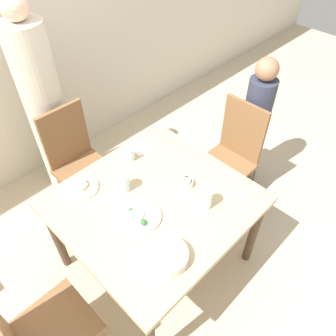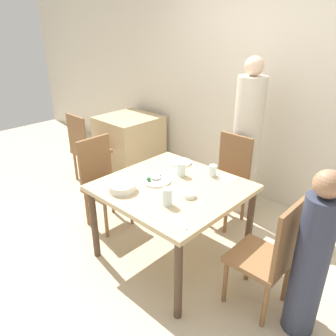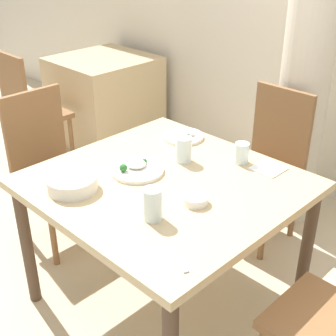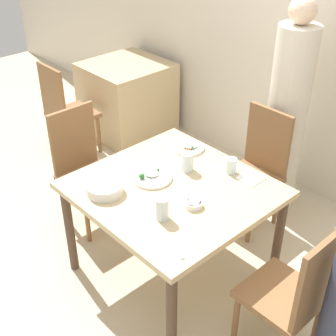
# 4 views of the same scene
# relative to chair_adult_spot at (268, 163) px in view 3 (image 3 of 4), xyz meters

# --- Properties ---
(ground_plane) EXTENTS (10.00, 10.00, 0.00)m
(ground_plane) POSITION_rel_chair_adult_spot_xyz_m (0.02, -0.88, -0.49)
(ground_plane) COLOR beige
(dining_table) EXTENTS (1.13, 1.08, 0.73)m
(dining_table) POSITION_rel_chair_adult_spot_xyz_m (0.02, -0.88, 0.16)
(dining_table) COLOR tan
(dining_table) RESTS_ON ground_plane
(chair_adult_spot) EXTENTS (0.40, 0.40, 0.93)m
(chair_adult_spot) POSITION_rel_chair_adult_spot_xyz_m (0.00, 0.00, 0.00)
(chair_adult_spot) COLOR brown
(chair_adult_spot) RESTS_ON ground_plane
(chair_empty_left) EXTENTS (0.40, 0.40, 0.93)m
(chair_empty_left) POSITION_rel_chair_adult_spot_xyz_m (-0.89, -0.96, 0.00)
(chair_empty_left) COLOR brown
(chair_empty_left) RESTS_ON ground_plane
(person_adult) EXTENTS (0.30, 0.30, 1.69)m
(person_adult) POSITION_rel_chair_adult_spot_xyz_m (0.00, 0.32, 0.30)
(person_adult) COLOR beige
(person_adult) RESTS_ON ground_plane
(bowl_curry) EXTENTS (0.22, 0.22, 0.06)m
(bowl_curry) POSITION_rel_chair_adult_spot_xyz_m (-0.22, -1.23, 0.27)
(bowl_curry) COLOR silver
(bowl_curry) RESTS_ON dining_table
(plate_rice_adult) EXTENTS (0.25, 0.25, 0.06)m
(plate_rice_adult) POSITION_rel_chair_adult_spot_xyz_m (-0.14, -0.92, 0.25)
(plate_rice_adult) COLOR white
(plate_rice_adult) RESTS_ON dining_table
(plate_rice_child) EXTENTS (0.23, 0.23, 0.05)m
(plate_rice_child) POSITION_rel_chair_adult_spot_xyz_m (-0.25, -0.48, 0.25)
(plate_rice_child) COLOR white
(plate_rice_child) RESTS_ON dining_table
(bowl_rice_small) EXTENTS (0.11, 0.11, 0.04)m
(bowl_rice_small) POSITION_rel_chair_adult_spot_xyz_m (0.24, -0.93, 0.26)
(bowl_rice_small) COLOR white
(bowl_rice_small) RESTS_ON dining_table
(glass_water_tall) EXTENTS (0.07, 0.07, 0.10)m
(glass_water_tall) POSITION_rel_chair_adult_spot_xyz_m (0.15, -0.50, 0.29)
(glass_water_tall) COLOR silver
(glass_water_tall) RESTS_ON dining_table
(glass_water_short) EXTENTS (0.08, 0.08, 0.14)m
(glass_water_short) POSITION_rel_chair_adult_spot_xyz_m (0.20, -1.14, 0.31)
(glass_water_short) COLOR silver
(glass_water_short) RESTS_ON dining_table
(glass_water_center) EXTENTS (0.08, 0.08, 0.13)m
(glass_water_center) POSITION_rel_chair_adult_spot_xyz_m (-0.06, -0.68, 0.30)
(glass_water_center) COLOR silver
(glass_water_center) RESTS_ON dining_table
(napkin_folded) EXTENTS (0.14, 0.14, 0.01)m
(napkin_folded) POSITION_rel_chair_adult_spot_xyz_m (0.29, -0.46, 0.24)
(napkin_folded) COLOR white
(napkin_folded) RESTS_ON dining_table
(fork_steel) EXTENTS (0.17, 0.09, 0.01)m
(fork_steel) POSITION_rel_chair_adult_spot_xyz_m (0.43, -1.25, 0.24)
(fork_steel) COLOR silver
(fork_steel) RESTS_ON dining_table
(background_table) EXTENTS (0.75, 0.79, 0.75)m
(background_table) POSITION_rel_chair_adult_spot_xyz_m (-1.85, 0.22, -0.12)
(background_table) COLOR tan
(background_table) RESTS_ON ground_plane
(chair_background) EXTENTS (0.40, 0.40, 0.93)m
(chair_background) POSITION_rel_chair_adult_spot_xyz_m (-1.85, -0.52, 0.00)
(chair_background) COLOR brown
(chair_background) RESTS_ON ground_plane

